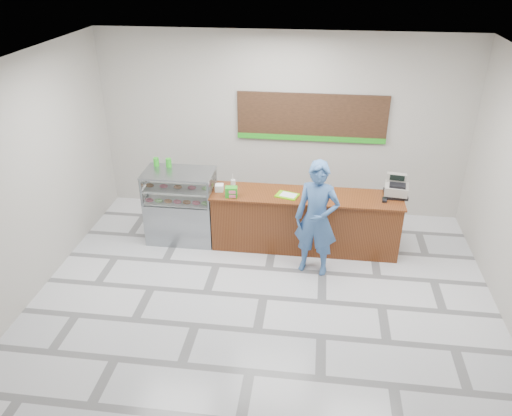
# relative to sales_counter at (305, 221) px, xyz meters

# --- Properties ---
(floor) EXTENTS (7.00, 7.00, 0.00)m
(floor) POSITION_rel_sales_counter_xyz_m (-0.55, -1.55, -0.52)
(floor) COLOR silver
(floor) RESTS_ON ground
(back_wall) EXTENTS (7.00, 0.00, 7.00)m
(back_wall) POSITION_rel_sales_counter_xyz_m (-0.55, 1.45, 1.23)
(back_wall) COLOR #B4AFA5
(back_wall) RESTS_ON floor
(ceiling) EXTENTS (7.00, 7.00, 0.00)m
(ceiling) POSITION_rel_sales_counter_xyz_m (-0.55, -1.55, 2.98)
(ceiling) COLOR silver
(ceiling) RESTS_ON back_wall
(sales_counter) EXTENTS (3.26, 0.76, 1.03)m
(sales_counter) POSITION_rel_sales_counter_xyz_m (0.00, 0.00, 0.00)
(sales_counter) COLOR brown
(sales_counter) RESTS_ON floor
(display_case) EXTENTS (1.22, 0.72, 1.33)m
(display_case) POSITION_rel_sales_counter_xyz_m (-2.22, -0.00, 0.16)
(display_case) COLOR gray
(display_case) RESTS_ON floor
(menu_board) EXTENTS (2.80, 0.06, 0.90)m
(menu_board) POSITION_rel_sales_counter_xyz_m (-0.00, 1.41, 1.42)
(menu_board) COLOR black
(menu_board) RESTS_ON back_wall
(cash_register) EXTENTS (0.43, 0.44, 0.36)m
(cash_register) POSITION_rel_sales_counter_xyz_m (1.50, 0.17, 0.65)
(cash_register) COLOR black
(cash_register) RESTS_ON sales_counter
(card_terminal) EXTENTS (0.09, 0.16, 0.04)m
(card_terminal) POSITION_rel_sales_counter_xyz_m (1.30, -0.06, 0.53)
(card_terminal) COLOR black
(card_terminal) RESTS_ON sales_counter
(serving_tray) EXTENTS (0.43, 0.36, 0.02)m
(serving_tray) POSITION_rel_sales_counter_xyz_m (-0.32, -0.08, 0.52)
(serving_tray) COLOR #6DD907
(serving_tray) RESTS_ON sales_counter
(napkin_box) EXTENTS (0.15, 0.15, 0.12)m
(napkin_box) POSITION_rel_sales_counter_xyz_m (-1.50, -0.04, 0.57)
(napkin_box) COLOR white
(napkin_box) RESTS_ON sales_counter
(straw_cup) EXTENTS (0.08, 0.08, 0.12)m
(straw_cup) POSITION_rel_sales_counter_xyz_m (-1.30, 0.18, 0.58)
(straw_cup) COLOR silver
(straw_cup) RESTS_ON sales_counter
(promo_box) EXTENTS (0.22, 0.16, 0.18)m
(promo_box) POSITION_rel_sales_counter_xyz_m (-1.26, -0.23, 0.60)
(promo_box) COLOR green
(promo_box) RESTS_ON sales_counter
(donut_decal) EXTENTS (0.14, 0.14, 0.00)m
(donut_decal) POSITION_rel_sales_counter_xyz_m (0.26, -0.10, 0.52)
(donut_decal) COLOR #EE6682
(donut_decal) RESTS_ON sales_counter
(green_cup_left) EXTENTS (0.10, 0.10, 0.15)m
(green_cup_left) POSITION_rel_sales_counter_xyz_m (-2.67, 0.22, 0.89)
(green_cup_left) COLOR green
(green_cup_left) RESTS_ON display_case
(green_cup_right) EXTENTS (0.10, 0.10, 0.15)m
(green_cup_right) POSITION_rel_sales_counter_xyz_m (-2.44, 0.21, 0.89)
(green_cup_right) COLOR green
(green_cup_right) RESTS_ON display_case
(customer) EXTENTS (0.79, 0.61, 1.93)m
(customer) POSITION_rel_sales_counter_xyz_m (0.19, -0.71, 0.45)
(customer) COLOR #3B649E
(customer) RESTS_ON floor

